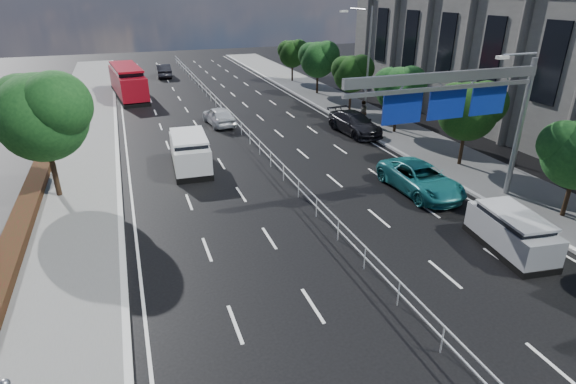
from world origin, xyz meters
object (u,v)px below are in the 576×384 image
white_minivan (190,152)px  parked_car_dark (355,123)px  pedestrian_b (363,112)px  red_bus (128,81)px  near_car_silver (219,116)px  silver_minivan (512,232)px  parked_car_teal (421,179)px  overhead_gantry (463,97)px  near_car_dark (164,71)px

white_minivan → parked_car_dark: (13.01, 3.20, -0.26)m
white_minivan → pedestrian_b: white_minivan is taller
red_bus → parked_car_dark: (15.80, -19.43, -0.85)m
near_car_silver → silver_minivan: silver_minivan is taller
red_bus → parked_car_teal: (14.00, -30.50, -0.87)m
parked_car_dark → overhead_gantry: bearing=-102.0°
parked_car_teal → pedestrian_b: 13.27m
white_minivan → pedestrian_b: 15.44m
parked_car_teal → pedestrian_b: (3.42, 12.82, 0.31)m
parked_car_dark → parked_car_teal: bearing=-104.4°
white_minivan → red_bus: bearing=100.2°
parked_car_dark → near_car_dark: bearing=105.4°
near_car_dark → parked_car_dark: 32.06m
red_bus → near_car_dark: (4.56, 10.60, -0.84)m
red_bus → near_car_dark: 11.57m
silver_minivan → white_minivan: bearing=136.0°
red_bus → parked_car_dark: 25.06m
near_car_silver → silver_minivan: size_ratio=1.01×
overhead_gantry → parked_car_dark: (1.56, 13.02, -4.81)m
white_minivan → parked_car_dark: white_minivan is taller
near_car_silver → pedestrian_b: pedestrian_b is taller
overhead_gantry → silver_minivan: overhead_gantry is taller
overhead_gantry → pedestrian_b: (3.18, 14.77, -4.52)m
pedestrian_b → near_car_silver: bearing=-11.5°
parked_car_dark → pedestrian_b: size_ratio=2.89×
white_minivan → silver_minivan: 18.16m
white_minivan → near_car_dark: white_minivan is taller
overhead_gantry → parked_car_dark: bearing=83.2°
white_minivan → red_bus: red_bus is taller
overhead_gantry → red_bus: 35.66m
red_bus → pedestrian_b: size_ratio=5.69×
overhead_gantry → parked_car_teal: (-0.24, 1.95, -4.83)m
parked_car_teal → parked_car_dark: (1.80, 11.07, 0.02)m
red_bus → parked_car_teal: bearing=-71.1°
pedestrian_b → parked_car_dark: bearing=56.5°
near_car_silver → near_car_dark: size_ratio=0.91×
red_bus → parked_car_teal: red_bus is taller
near_car_dark → silver_minivan: silver_minivan is taller
overhead_gantry → red_bus: bearing=113.7°
parked_car_teal → silver_minivan: bearing=-90.8°
white_minivan → pedestrian_b: (14.62, 4.94, 0.03)m
near_car_dark → silver_minivan: size_ratio=1.11×
red_bus → near_car_dark: red_bus is taller
near_car_silver → white_minivan: bearing=61.5°
near_car_dark → parked_car_dark: size_ratio=0.89×
parked_car_teal → red_bus: bearing=113.9°
parked_car_teal → white_minivan: bearing=144.1°
pedestrian_b → silver_minivan: bearing=89.3°
white_minivan → parked_car_teal: (11.21, -7.88, -0.28)m
silver_minivan → parked_car_dark: 17.58m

